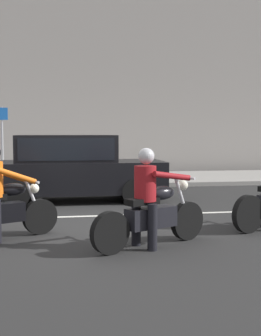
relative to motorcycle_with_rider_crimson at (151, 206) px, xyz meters
name	(u,v)px	position (x,y,z in m)	size (l,w,h in m)	color
ground_plane	(91,225)	(-0.78, 1.89, -0.64)	(80.00, 80.00, 0.00)	#242424
sidewalk_slab	(74,180)	(-0.78, 9.89, -0.57)	(40.00, 4.40, 0.14)	gray
building_facade	(69,43)	(-0.78, 13.29, 4.97)	(40.00, 1.40, 11.22)	gray
lane_marking_stripe	(75,216)	(-1.05, 2.79, -0.63)	(18.00, 0.14, 0.01)	silver
motorcycle_with_rider_crimson	(151,206)	(0.00, 0.00, 0.00)	(2.00, 1.16, 1.55)	black
parked_sedan_black	(72,167)	(-1.03, 5.04, 0.25)	(4.58, 1.82, 1.72)	black
street_sign_post	(2,135)	(-3.34, 10.40, 1.06)	(0.44, 0.08, 2.57)	gray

